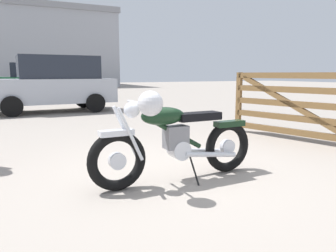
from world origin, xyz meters
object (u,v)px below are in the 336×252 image
at_px(timber_gate, 307,103).
at_px(silver_sedan_mid, 54,83).
at_px(vintage_motorcycle, 174,139).
at_px(blue_hatchback_right, 48,79).

bearing_deg(timber_gate, silver_sedan_mid, 11.12).
height_order(timber_gate, silver_sedan_mid, silver_sedan_mid).
xyz_separation_m(vintage_motorcycle, silver_sedan_mid, (-0.31, 7.79, 0.43)).
relative_size(silver_sedan_mid, blue_hatchback_right, 0.80).
xyz_separation_m(vintage_motorcycle, blue_hatchback_right, (0.17, 14.13, 0.45)).
relative_size(timber_gate, silver_sedan_mid, 0.63).
height_order(vintage_motorcycle, blue_hatchback_right, blue_hatchback_right).
xyz_separation_m(timber_gate, silver_sedan_mid, (-3.43, 6.94, 0.21)).
xyz_separation_m(silver_sedan_mid, blue_hatchback_right, (0.48, 6.34, 0.02)).
bearing_deg(vintage_motorcycle, silver_sedan_mid, -88.63).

